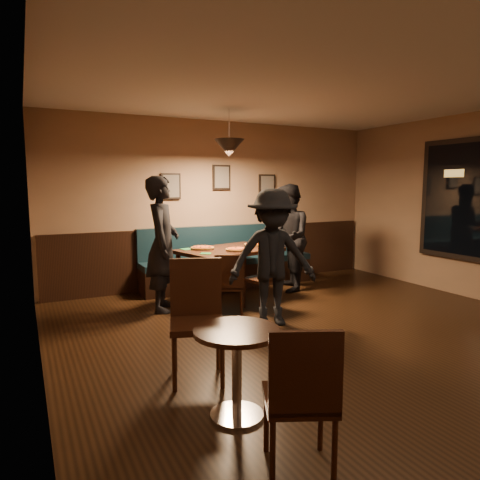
{
  "coord_description": "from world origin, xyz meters",
  "views": [
    {
      "loc": [
        -3.09,
        -3.41,
        1.72
      ],
      "look_at": [
        -0.36,
        2.03,
        0.95
      ],
      "focal_mm": 32.61,
      "sensor_mm": 36.0,
      "label": 1
    }
  ],
  "objects_px": {
    "dining_table": "(230,274)",
    "cafe_chair_near": "(299,396)",
    "chair_near_left": "(229,285)",
    "diner_front": "(272,258)",
    "chair_near_right": "(261,278)",
    "diner_left": "(163,244)",
    "diner_right": "(288,238)",
    "cafe_chair_far": "(197,322)",
    "tabasco_bottle": "(264,243)",
    "cafe_table": "(237,373)",
    "soda_glass": "(279,244)",
    "booth_bench": "(228,257)"
  },
  "relations": [
    {
      "from": "dining_table",
      "to": "cafe_chair_near",
      "type": "height_order",
      "value": "cafe_chair_near"
    },
    {
      "from": "chair_near_left",
      "to": "diner_front",
      "type": "xyz_separation_m",
      "value": [
        0.33,
        -0.54,
        0.42
      ]
    },
    {
      "from": "chair_near_right",
      "to": "diner_left",
      "type": "xyz_separation_m",
      "value": [
        -1.24,
        0.53,
        0.49
      ]
    },
    {
      "from": "diner_right",
      "to": "diner_front",
      "type": "xyz_separation_m",
      "value": [
        -1.13,
        -1.41,
        -0.03
      ]
    },
    {
      "from": "chair_near_left",
      "to": "cafe_chair_far",
      "type": "relative_size",
      "value": 0.8
    },
    {
      "from": "tabasco_bottle",
      "to": "cafe_chair_near",
      "type": "xyz_separation_m",
      "value": [
        -1.87,
        -3.71,
        -0.37
      ]
    },
    {
      "from": "diner_front",
      "to": "cafe_table",
      "type": "relative_size",
      "value": 2.47
    },
    {
      "from": "soda_glass",
      "to": "cafe_chair_far",
      "type": "distance_m",
      "value": 2.88
    },
    {
      "from": "chair_near_left",
      "to": "cafe_chair_far",
      "type": "distance_m",
      "value": 1.9
    },
    {
      "from": "soda_glass",
      "to": "cafe_chair_far",
      "type": "bearing_deg",
      "value": -135.97
    },
    {
      "from": "diner_left",
      "to": "dining_table",
      "type": "bearing_deg",
      "value": -62.12
    },
    {
      "from": "chair_near_right",
      "to": "booth_bench",
      "type": "bearing_deg",
      "value": 68.56
    },
    {
      "from": "chair_near_left",
      "to": "booth_bench",
      "type": "bearing_deg",
      "value": 89.97
    },
    {
      "from": "dining_table",
      "to": "cafe_chair_far",
      "type": "xyz_separation_m",
      "value": [
        -1.41,
        -2.32,
        0.14
      ]
    },
    {
      "from": "chair_near_left",
      "to": "cafe_chair_near",
      "type": "height_order",
      "value": "cafe_chair_near"
    },
    {
      "from": "diner_front",
      "to": "diner_left",
      "type": "bearing_deg",
      "value": 146.07
    },
    {
      "from": "diner_front",
      "to": "cafe_table",
      "type": "distance_m",
      "value": 2.28
    },
    {
      "from": "cafe_table",
      "to": "chair_near_left",
      "type": "bearing_deg",
      "value": 66.1
    },
    {
      "from": "dining_table",
      "to": "cafe_chair_far",
      "type": "relative_size",
      "value": 1.38
    },
    {
      "from": "dining_table",
      "to": "soda_glass",
      "type": "distance_m",
      "value": 0.87
    },
    {
      "from": "chair_near_left",
      "to": "cafe_chair_near",
      "type": "xyz_separation_m",
      "value": [
        -0.95,
        -3.0,
        0.04
      ]
    },
    {
      "from": "chair_near_right",
      "to": "cafe_chair_near",
      "type": "height_order",
      "value": "cafe_chair_near"
    },
    {
      "from": "booth_bench",
      "to": "diner_left",
      "type": "bearing_deg",
      "value": -147.93
    },
    {
      "from": "diner_front",
      "to": "soda_glass",
      "type": "bearing_deg",
      "value": 70.87
    },
    {
      "from": "diner_right",
      "to": "diner_front",
      "type": "distance_m",
      "value": 1.8
    },
    {
      "from": "dining_table",
      "to": "chair_near_right",
      "type": "bearing_deg",
      "value": -85.25
    },
    {
      "from": "booth_bench",
      "to": "cafe_table",
      "type": "relative_size",
      "value": 4.43
    },
    {
      "from": "chair_near_left",
      "to": "chair_near_right",
      "type": "distance_m",
      "value": 0.59
    },
    {
      "from": "dining_table",
      "to": "cafe_chair_far",
      "type": "height_order",
      "value": "cafe_chair_far"
    },
    {
      "from": "booth_bench",
      "to": "tabasco_bottle",
      "type": "height_order",
      "value": "booth_bench"
    },
    {
      "from": "dining_table",
      "to": "cafe_table",
      "type": "relative_size",
      "value": 2.15
    },
    {
      "from": "chair_near_left",
      "to": "cafe_table",
      "type": "distance_m",
      "value": 2.52
    },
    {
      "from": "cafe_table",
      "to": "cafe_chair_near",
      "type": "distance_m",
      "value": 0.71
    },
    {
      "from": "booth_bench",
      "to": "diner_right",
      "type": "bearing_deg",
      "value": -42.93
    },
    {
      "from": "dining_table",
      "to": "cafe_table",
      "type": "xyz_separation_m",
      "value": [
        -1.37,
        -3.04,
        -0.05
      ]
    },
    {
      "from": "diner_left",
      "to": "soda_glass",
      "type": "relative_size",
      "value": 12.36
    },
    {
      "from": "diner_right",
      "to": "diner_front",
      "type": "relative_size",
      "value": 1.04
    },
    {
      "from": "soda_glass",
      "to": "dining_table",
      "type": "bearing_deg",
      "value": 152.98
    },
    {
      "from": "diner_front",
      "to": "cafe_chair_far",
      "type": "height_order",
      "value": "diner_front"
    },
    {
      "from": "cafe_chair_far",
      "to": "cafe_chair_near",
      "type": "distance_m",
      "value": 1.42
    },
    {
      "from": "tabasco_bottle",
      "to": "cafe_table",
      "type": "relative_size",
      "value": 0.16
    },
    {
      "from": "chair_near_left",
      "to": "diner_front",
      "type": "bearing_deg",
      "value": -33.36
    },
    {
      "from": "diner_left",
      "to": "cafe_table",
      "type": "xyz_separation_m",
      "value": [
        -0.34,
        -2.98,
        -0.58
      ]
    },
    {
      "from": "soda_glass",
      "to": "cafe_chair_near",
      "type": "xyz_separation_m",
      "value": [
        -1.95,
        -3.41,
        -0.39
      ]
    },
    {
      "from": "chair_near_left",
      "to": "tabasco_bottle",
      "type": "bearing_deg",
      "value": 62.46
    },
    {
      "from": "chair_near_right",
      "to": "diner_left",
      "type": "distance_m",
      "value": 1.44
    },
    {
      "from": "chair_near_right",
      "to": "diner_left",
      "type": "relative_size",
      "value": 0.47
    },
    {
      "from": "diner_left",
      "to": "diner_front",
      "type": "xyz_separation_m",
      "value": [
        1.01,
        -1.22,
        -0.08
      ]
    },
    {
      "from": "cafe_table",
      "to": "cafe_chair_far",
      "type": "relative_size",
      "value": 0.64
    },
    {
      "from": "booth_bench",
      "to": "cafe_chair_far",
      "type": "relative_size",
      "value": 2.83
    }
  ]
}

